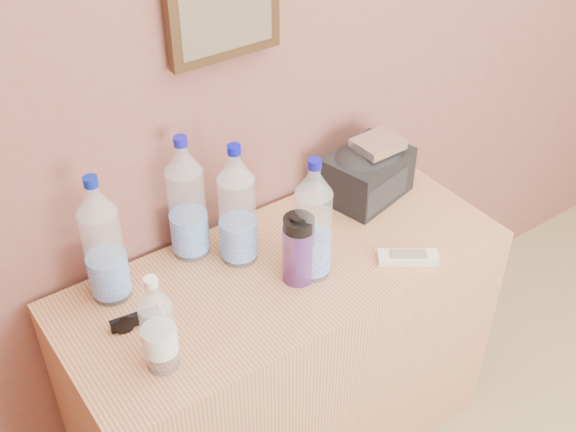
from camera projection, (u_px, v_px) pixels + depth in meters
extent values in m
cube|color=tan|center=(285.00, 363.00, 2.16)|extent=(1.23, 0.51, 0.77)
cylinder|color=silver|center=(104.00, 246.00, 1.75)|extent=(0.10, 0.10, 0.31)
cylinder|color=#081D97|center=(91.00, 182.00, 1.63)|extent=(0.03, 0.03, 0.02)
cylinder|color=silver|center=(237.00, 211.00, 1.87)|extent=(0.10, 0.10, 0.31)
cylinder|color=#070FBD|center=(234.00, 150.00, 1.75)|extent=(0.03, 0.03, 0.02)
cylinder|color=white|center=(187.00, 204.00, 1.88)|extent=(0.10, 0.10, 0.32)
cylinder|color=#1312B7|center=(180.00, 141.00, 1.77)|extent=(0.04, 0.04, 0.02)
cylinder|color=silver|center=(313.00, 226.00, 1.82)|extent=(0.10, 0.10, 0.31)
cylinder|color=#0D0DA9|center=(315.00, 164.00, 1.71)|extent=(0.03, 0.03, 0.02)
cylinder|color=white|center=(158.00, 329.00, 1.59)|extent=(0.08, 0.08, 0.23)
cylinder|color=white|center=(151.00, 282.00, 1.50)|extent=(0.03, 0.03, 0.02)
cylinder|color=#733696|center=(298.00, 254.00, 1.84)|extent=(0.08, 0.08, 0.16)
cylinder|color=black|center=(299.00, 222.00, 1.78)|extent=(0.08, 0.08, 0.04)
cube|color=silver|center=(408.00, 257.00, 1.94)|extent=(0.16, 0.14, 0.02)
cube|color=silver|center=(378.00, 144.00, 2.08)|extent=(0.14, 0.11, 0.03)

